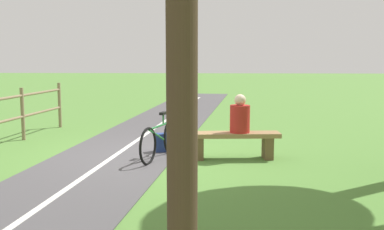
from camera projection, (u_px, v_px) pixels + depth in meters
name	position (u px, v px, depth m)	size (l,w,h in m)	color
ground_plane	(145.00, 156.00, 8.49)	(80.00, 80.00, 0.00)	#548438
bench	(233.00, 141.00, 8.25)	(1.71, 0.52, 0.49)	#937047
person_seated	(240.00, 117.00, 8.19)	(0.39, 0.39, 0.70)	#B2231E
bicycle	(160.00, 140.00, 8.25)	(0.53, 1.67, 0.85)	black
backpack	(164.00, 143.00, 8.82)	(0.37, 0.30, 0.37)	navy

